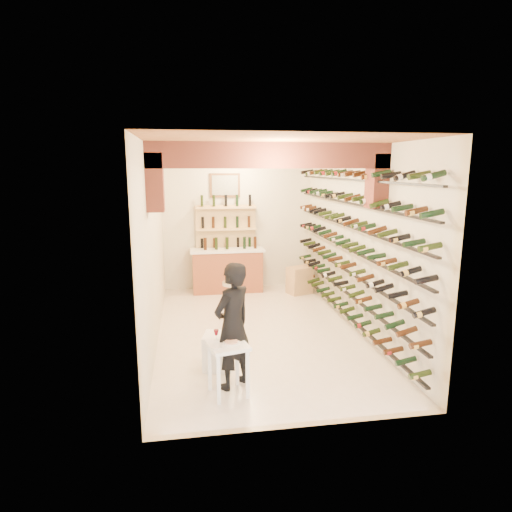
{
  "coord_description": "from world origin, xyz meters",
  "views": [
    {
      "loc": [
        -1.22,
        -7.3,
        2.85
      ],
      "look_at": [
        0.0,
        0.3,
        1.3
      ],
      "focal_mm": 30.83,
      "sensor_mm": 36.0,
      "label": 1
    }
  ],
  "objects_px": {
    "wine_rack": "(344,243)",
    "chrome_barstool": "(232,297)",
    "tasting_table": "(228,353)",
    "crate_lower": "(299,287)",
    "back_counter": "(227,269)",
    "white_stool": "(218,351)",
    "person": "(233,326)"
  },
  "relations": [
    {
      "from": "white_stool",
      "to": "person",
      "type": "distance_m",
      "value": 0.83
    },
    {
      "from": "back_counter",
      "to": "crate_lower",
      "type": "height_order",
      "value": "back_counter"
    },
    {
      "from": "back_counter",
      "to": "tasting_table",
      "type": "height_order",
      "value": "back_counter"
    },
    {
      "from": "crate_lower",
      "to": "chrome_barstool",
      "type": "bearing_deg",
      "value": -139.26
    },
    {
      "from": "tasting_table",
      "to": "chrome_barstool",
      "type": "distance_m",
      "value": 2.87
    },
    {
      "from": "back_counter",
      "to": "tasting_table",
      "type": "distance_m",
      "value": 4.79
    },
    {
      "from": "white_stool",
      "to": "tasting_table",
      "type": "bearing_deg",
      "value": -84.99
    },
    {
      "from": "chrome_barstool",
      "to": "wine_rack",
      "type": "bearing_deg",
      "value": -20.51
    },
    {
      "from": "white_stool",
      "to": "crate_lower",
      "type": "height_order",
      "value": "white_stool"
    },
    {
      "from": "wine_rack",
      "to": "person",
      "type": "height_order",
      "value": "wine_rack"
    },
    {
      "from": "wine_rack",
      "to": "white_stool",
      "type": "height_order",
      "value": "wine_rack"
    },
    {
      "from": "wine_rack",
      "to": "crate_lower",
      "type": "bearing_deg",
      "value": 95.55
    },
    {
      "from": "wine_rack",
      "to": "chrome_barstool",
      "type": "distance_m",
      "value": 2.35
    },
    {
      "from": "back_counter",
      "to": "chrome_barstool",
      "type": "distance_m",
      "value": 1.93
    },
    {
      "from": "back_counter",
      "to": "chrome_barstool",
      "type": "height_order",
      "value": "back_counter"
    },
    {
      "from": "person",
      "to": "crate_lower",
      "type": "height_order",
      "value": "person"
    },
    {
      "from": "tasting_table",
      "to": "chrome_barstool",
      "type": "relative_size",
      "value": 1.13
    },
    {
      "from": "person",
      "to": "chrome_barstool",
      "type": "bearing_deg",
      "value": -136.55
    },
    {
      "from": "tasting_table",
      "to": "crate_lower",
      "type": "bearing_deg",
      "value": 51.0
    },
    {
      "from": "white_stool",
      "to": "person",
      "type": "relative_size",
      "value": 0.3
    },
    {
      "from": "tasting_table",
      "to": "person",
      "type": "height_order",
      "value": "person"
    },
    {
      "from": "person",
      "to": "wine_rack",
      "type": "bearing_deg",
      "value": -179.59
    },
    {
      "from": "crate_lower",
      "to": "back_counter",
      "type": "bearing_deg",
      "value": 164.51
    },
    {
      "from": "back_counter",
      "to": "white_stool",
      "type": "bearing_deg",
      "value": -97.36
    },
    {
      "from": "wine_rack",
      "to": "chrome_barstool",
      "type": "xyz_separation_m",
      "value": [
        -1.93,
        0.72,
        -1.12
      ]
    },
    {
      "from": "wine_rack",
      "to": "tasting_table",
      "type": "distance_m",
      "value": 3.27
    },
    {
      "from": "back_counter",
      "to": "crate_lower",
      "type": "bearing_deg",
      "value": -15.49
    },
    {
      "from": "back_counter",
      "to": "white_stool",
      "type": "distance_m",
      "value": 4.05
    },
    {
      "from": "wine_rack",
      "to": "tasting_table",
      "type": "relative_size",
      "value": 6.9
    },
    {
      "from": "back_counter",
      "to": "white_stool",
      "type": "relative_size",
      "value": 3.33
    },
    {
      "from": "white_stool",
      "to": "person",
      "type": "xyz_separation_m",
      "value": [
        0.15,
        -0.57,
        0.59
      ]
    },
    {
      "from": "tasting_table",
      "to": "crate_lower",
      "type": "xyz_separation_m",
      "value": [
        2.07,
        4.33,
        -0.4
      ]
    }
  ]
}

